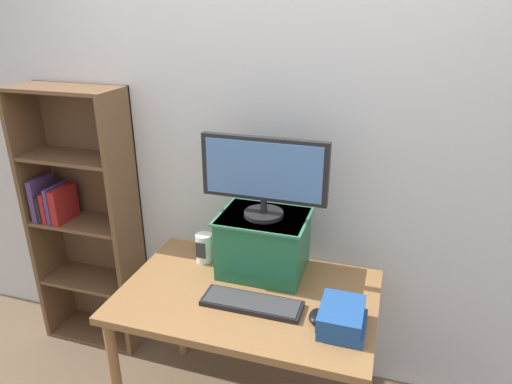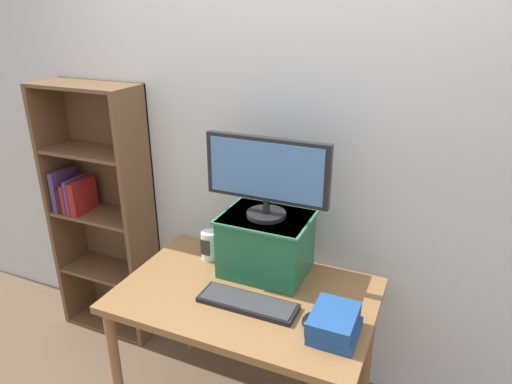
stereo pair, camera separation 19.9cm
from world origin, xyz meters
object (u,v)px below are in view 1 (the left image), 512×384
(computer_monitor, at_px, (264,174))
(keyboard, at_px, (252,303))
(desk, at_px, (248,309))
(bookshelf_unit, at_px, (84,219))
(desk_speaker, at_px, (204,248))
(riser_box, at_px, (263,243))
(computer_mouse, at_px, (317,316))
(book_stack, at_px, (342,318))

(computer_monitor, height_order, keyboard, computer_monitor)
(desk, xyz_separation_m, computer_monitor, (0.01, 0.20, 0.61))
(desk, bearing_deg, bookshelf_unit, 162.54)
(desk, xyz_separation_m, desk_speaker, (-0.30, 0.20, 0.17))
(computer_monitor, bearing_deg, riser_box, 90.00)
(keyboard, distance_m, desk_speaker, 0.46)
(computer_monitor, bearing_deg, computer_mouse, -43.06)
(computer_mouse, bearing_deg, bookshelf_unit, 162.75)
(computer_monitor, height_order, desk_speaker, computer_monitor)
(computer_mouse, bearing_deg, computer_monitor, 136.94)
(bookshelf_unit, xyz_separation_m, desk_speaker, (0.85, -0.16, 0.03))
(book_stack, height_order, desk_speaker, desk_speaker)
(bookshelf_unit, relative_size, desk_speaker, 10.54)
(computer_mouse, bearing_deg, book_stack, -12.26)
(bookshelf_unit, relative_size, keyboard, 3.58)
(keyboard, height_order, desk_speaker, desk_speaker)
(desk_speaker, bearing_deg, computer_mouse, -25.28)
(computer_mouse, xyz_separation_m, book_stack, (0.11, -0.02, 0.03))
(computer_monitor, distance_m, desk_speaker, 0.54)
(riser_box, distance_m, book_stack, 0.55)
(book_stack, bearing_deg, computer_mouse, 167.74)
(desk, relative_size, riser_box, 2.75)
(computer_monitor, bearing_deg, desk, -94.00)
(desk, bearing_deg, keyboard, -61.33)
(computer_monitor, distance_m, computer_mouse, 0.67)
(desk, distance_m, computer_monitor, 0.64)
(computer_mouse, distance_m, book_stack, 0.11)
(bookshelf_unit, xyz_separation_m, book_stack, (1.60, -0.49, 0.00))
(bookshelf_unit, bearing_deg, computer_monitor, -7.83)
(keyboard, xyz_separation_m, desk_speaker, (-0.35, 0.29, 0.06))
(book_stack, bearing_deg, computer_monitor, 142.87)
(desk_speaker, bearing_deg, desk, -33.77)
(desk_speaker, bearing_deg, computer_monitor, 0.05)
(riser_box, distance_m, keyboard, 0.33)
(riser_box, distance_m, desk_speaker, 0.33)
(bookshelf_unit, distance_m, book_stack, 1.67)
(riser_box, bearing_deg, bookshelf_unit, 172.24)
(computer_mouse, xyz_separation_m, desk_speaker, (-0.64, 0.30, 0.06))
(computer_mouse, height_order, desk_speaker, desk_speaker)
(desk, height_order, desk_speaker, desk_speaker)
(riser_box, xyz_separation_m, computer_monitor, (0.00, -0.00, 0.36))
(computer_monitor, relative_size, desk_speaker, 3.93)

